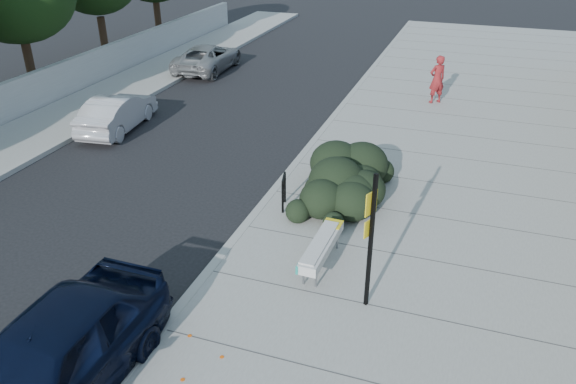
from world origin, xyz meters
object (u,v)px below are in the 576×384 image
at_px(pedestrian, 437,79).
at_px(sign_post, 371,235).
at_px(sedan_navy, 50,362).
at_px(bike_rack, 284,189).
at_px(suv_silver, 208,57).
at_px(wagon_silver, 117,112).
at_px(bench, 321,246).

bearing_deg(pedestrian, sign_post, 51.64).
xyz_separation_m(sedan_navy, pedestrian, (4.19, 17.23, 0.26)).
relative_size(bike_rack, sign_post, 0.31).
relative_size(sign_post, sedan_navy, 0.59).
distance_m(sign_post, pedestrian, 13.31).
bearing_deg(suv_silver, wagon_silver, 90.85).
xyz_separation_m(bike_rack, wagon_silver, (-7.63, 3.73, -0.06)).
height_order(bike_rack, sign_post, sign_post).
bearing_deg(sedan_navy, wagon_silver, 120.26).
height_order(sign_post, suv_silver, sign_post).
distance_m(sign_post, sedan_navy, 5.90).
relative_size(wagon_silver, suv_silver, 0.86).
bearing_deg(sedan_navy, sign_post, 43.12).
xyz_separation_m(bench, pedestrian, (1.12, 12.29, 0.45)).
height_order(sedan_navy, suv_silver, sedan_navy).
relative_size(sedan_navy, pedestrian, 2.60).
distance_m(bike_rack, sign_post, 4.45).
relative_size(bench, sign_post, 0.72).
distance_m(bench, wagon_silver, 11.03).
bearing_deg(bench, pedestrian, 86.33).
height_order(wagon_silver, pedestrian, pedestrian).
bearing_deg(wagon_silver, bike_rack, 146.61).
distance_m(sedan_navy, wagon_silver, 12.54).
bearing_deg(bike_rack, bench, -66.82).
xyz_separation_m(bench, bike_rack, (-1.67, 2.22, 0.05)).
distance_m(bike_rack, suv_silver, 14.34).
distance_m(wagon_silver, pedestrian, 12.21).
bearing_deg(wagon_silver, suv_silver, -94.02).
xyz_separation_m(sedan_navy, wagon_silver, (-6.23, 10.88, -0.20)).
xyz_separation_m(bench, sedan_navy, (-3.07, -4.94, 0.19)).
height_order(bench, bike_rack, bike_rack).
distance_m(sedan_navy, pedestrian, 17.74).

